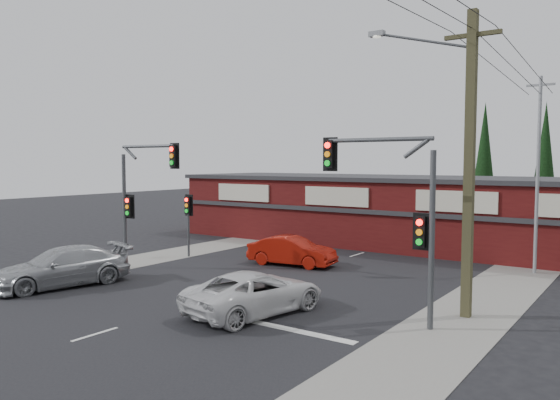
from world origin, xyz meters
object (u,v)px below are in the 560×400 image
Objects in this scene: silver_suv at (62,267)px; shop_building at (381,209)px; white_suv at (255,292)px; red_sedan at (292,251)px; utility_pole at (465,154)px.

silver_suv is 19.88m from shop_building.
white_suv is 0.19× the size of shop_building.
shop_building is at bearing -9.42° from red_sedan.
utility_pole reaches higher than white_suv.
white_suv is 8.69m from red_sedan.
silver_suv is at bearing -161.25° from utility_pole.
silver_suv reaches higher than white_suv.
red_sedan is (5.26, 9.25, -0.08)m from silver_suv.
red_sedan is 11.49m from utility_pole.
utility_pole is (9.36, -14.00, 3.26)m from shop_building.
white_suv is 8.34m from utility_pole.
red_sedan is at bearing 74.34° from silver_suv.
white_suv is at bearing -162.31° from red_sedan.
red_sedan is 9.90m from shop_building.
silver_suv is 16.38m from utility_pole.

